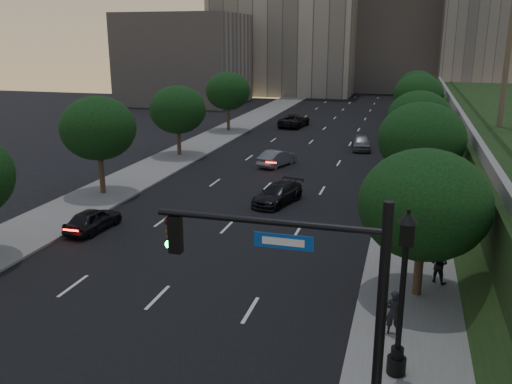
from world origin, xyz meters
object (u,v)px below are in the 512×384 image
(pedestrian_a, at_px, (394,312))
(sedan_far_left, at_px, (294,120))
(traffic_signal_mast, at_px, (332,333))
(sedan_mid_left, at_px, (277,158))
(sedan_near_right, at_px, (278,194))
(sedan_far_right, at_px, (361,142))
(pedestrian_b, at_px, (439,264))
(pedestrian_c, at_px, (402,221))
(sedan_near_left, at_px, (93,219))
(street_lamp, at_px, (401,302))

(pedestrian_a, bearing_deg, sedan_far_left, -78.99)
(traffic_signal_mast, bearing_deg, sedan_mid_left, 105.75)
(sedan_mid_left, height_order, sedan_far_left, sedan_far_left)
(sedan_near_right, relative_size, sedan_far_right, 1.04)
(traffic_signal_mast, bearing_deg, pedestrian_b, 74.88)
(pedestrian_c, bearing_deg, sedan_near_left, 25.15)
(sedan_mid_left, distance_m, pedestrian_c, 18.27)
(pedestrian_b, bearing_deg, street_lamp, 104.11)
(traffic_signal_mast, bearing_deg, pedestrian_a, 78.23)
(sedan_mid_left, distance_m, pedestrian_b, 23.54)
(sedan_far_right, distance_m, pedestrian_a, 34.13)
(sedan_near_left, height_order, pedestrian_c, pedestrian_c)
(traffic_signal_mast, xyz_separation_m, pedestrian_a, (1.37, 6.56, -2.69))
(traffic_signal_mast, xyz_separation_m, sedan_near_left, (-15.08, 13.53, -3.02))
(pedestrian_c, bearing_deg, sedan_far_right, -65.48)
(pedestrian_b, distance_m, pedestrian_c, 5.46)
(sedan_near_left, bearing_deg, sedan_far_left, -89.94)
(traffic_signal_mast, xyz_separation_m, pedestrian_b, (3.10, 11.46, -2.69))
(street_lamp, bearing_deg, pedestrian_a, 94.83)
(sedan_near_left, height_order, sedan_mid_left, sedan_mid_left)
(sedan_near_left, distance_m, sedan_far_right, 29.58)
(traffic_signal_mast, distance_m, sedan_mid_left, 33.06)
(sedan_mid_left, relative_size, pedestrian_b, 2.49)
(sedan_near_left, bearing_deg, sedan_near_right, -133.38)
(sedan_near_left, relative_size, sedan_mid_left, 0.92)
(sedan_mid_left, distance_m, sedan_near_right, 10.72)
(traffic_signal_mast, height_order, sedan_mid_left, traffic_signal_mast)
(sedan_near_right, xyz_separation_m, sedan_far_right, (3.62, 19.16, 0.08))
(sedan_near_left, xyz_separation_m, sedan_far_left, (3.28, 38.77, 0.12))
(street_lamp, relative_size, pedestrian_b, 3.37)
(traffic_signal_mast, xyz_separation_m, pedestrian_c, (1.46, 16.68, -2.61))
(sedan_near_left, height_order, pedestrian_a, pedestrian_a)
(street_lamp, height_order, sedan_mid_left, street_lamp)
(sedan_far_left, distance_m, pedestrian_c, 38.02)
(sedan_far_left, bearing_deg, street_lamp, 112.75)
(sedan_far_left, bearing_deg, sedan_near_left, 92.40)
(sedan_mid_left, bearing_deg, traffic_signal_mast, 124.91)
(sedan_far_left, xyz_separation_m, sedan_far_right, (9.02, -11.88, -0.04))
(street_lamp, distance_m, sedan_near_left, 19.22)
(traffic_signal_mast, height_order, street_lamp, traffic_signal_mast)
(street_lamp, height_order, sedan_near_left, street_lamp)
(sedan_mid_left, relative_size, pedestrian_a, 2.49)
(street_lamp, xyz_separation_m, sedan_mid_left, (-10.51, 27.55, -1.95))
(sedan_near_left, bearing_deg, sedan_mid_left, -103.79)
(sedan_far_left, bearing_deg, pedestrian_b, 117.27)
(sedan_near_right, height_order, pedestrian_a, pedestrian_a)
(street_lamp, distance_m, pedestrian_c, 12.63)
(pedestrian_b, bearing_deg, sedan_mid_left, -33.34)
(pedestrian_a, height_order, pedestrian_c, pedestrian_c)
(sedan_mid_left, height_order, pedestrian_a, pedestrian_a)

